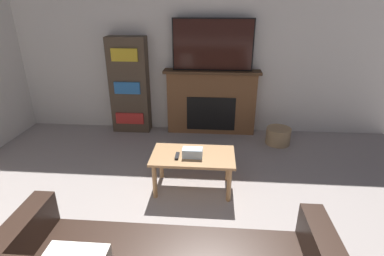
{
  "coord_description": "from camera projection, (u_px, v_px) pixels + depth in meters",
  "views": [
    {
      "loc": [
        0.43,
        -0.62,
        2.03
      ],
      "look_at": [
        0.18,
        2.55,
        0.67
      ],
      "focal_mm": 28.0,
      "sensor_mm": 36.0,
      "label": 1
    }
  ],
  "objects": [
    {
      "name": "wall_back",
      "position": [
        188.0,
        48.0,
        4.67
      ],
      "size": [
        6.5,
        0.06,
        2.7
      ],
      "color": "silver",
      "rests_on": "ground_plane"
    },
    {
      "name": "fireplace",
      "position": [
        211.0,
        102.0,
        4.84
      ],
      "size": [
        1.51,
        0.28,
        1.04
      ],
      "color": "brown",
      "rests_on": "ground_plane"
    },
    {
      "name": "tv",
      "position": [
        213.0,
        45.0,
        4.47
      ],
      "size": [
        1.22,
        0.03,
        0.77
      ],
      "color": "black",
      "rests_on": "fireplace"
    },
    {
      "name": "coffee_table",
      "position": [
        193.0,
        160.0,
        3.37
      ],
      "size": [
        0.93,
        0.54,
        0.44
      ],
      "color": "#A87A4C",
      "rests_on": "ground_plane"
    },
    {
      "name": "tissue_box",
      "position": [
        192.0,
        153.0,
        3.28
      ],
      "size": [
        0.22,
        0.12,
        0.1
      ],
      "color": "silver",
      "rests_on": "coffee_table"
    },
    {
      "name": "remote_control",
      "position": [
        177.0,
        156.0,
        3.3
      ],
      "size": [
        0.04,
        0.15,
        0.02
      ],
      "color": "black",
      "rests_on": "coffee_table"
    },
    {
      "name": "bookshelf",
      "position": [
        130.0,
        86.0,
        4.82
      ],
      "size": [
        0.61,
        0.29,
        1.53
      ],
      "color": "#4C3D2D",
      "rests_on": "ground_plane"
    },
    {
      "name": "storage_basket",
      "position": [
        278.0,
        136.0,
        4.57
      ],
      "size": [
        0.37,
        0.37,
        0.25
      ],
      "color": "tan",
      "rests_on": "ground_plane"
    }
  ]
}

